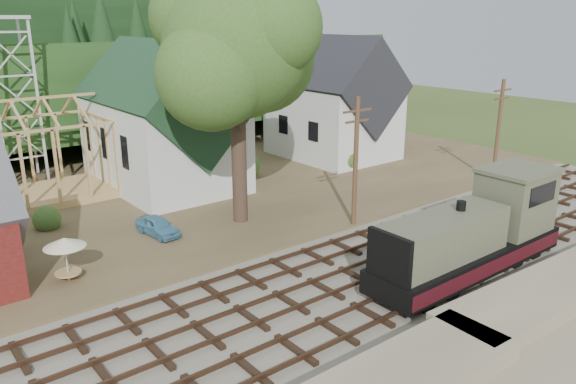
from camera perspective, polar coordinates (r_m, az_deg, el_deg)
ground at (r=26.60m, az=3.81°, el=-10.27°), size 140.00×140.00×0.00m
embankment at (r=22.04m, az=19.58°, el=-17.77°), size 64.00×5.00×1.60m
railroad_bed at (r=26.57m, az=3.81°, el=-10.11°), size 64.00×11.00×0.16m
village_flat at (r=40.63m, az=-13.49°, el=-0.55°), size 64.00×26.00×0.30m
hillside at (r=62.65m, az=-23.04°, el=4.65°), size 70.00×28.96×12.74m
ridge at (r=77.97m, az=-26.37°, el=6.49°), size 80.00×20.00×12.00m
church at (r=41.75m, az=-12.49°, el=7.12°), size 8.40×15.17×13.00m
farmhouse at (r=50.30m, az=4.59°, el=8.80°), size 8.40×10.80×10.60m
timber_frame at (r=41.56m, az=-23.68°, el=3.31°), size 8.20×6.20×6.99m
lattice_tower at (r=46.45m, az=-26.77°, el=12.76°), size 3.20×3.20×12.12m
big_tree at (r=32.94m, az=-5.11°, el=13.64°), size 10.90×8.40×14.70m
telegraph_pole_near at (r=33.18m, az=6.88°, el=3.16°), size 2.20×0.28×8.00m
telegraph_pole_far at (r=44.91m, az=20.58°, el=5.91°), size 2.20×0.28×8.00m
locomotive at (r=29.09m, az=18.52°, el=-4.12°), size 11.95×2.99×4.78m
car_blue at (r=33.12m, az=-13.11°, el=-3.37°), size 1.70×3.36×1.10m
car_red at (r=56.48m, az=8.98°, el=5.45°), size 4.40×3.53×1.11m
patio_set at (r=28.38m, az=-21.76°, el=-4.96°), size 1.95×1.95×2.17m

